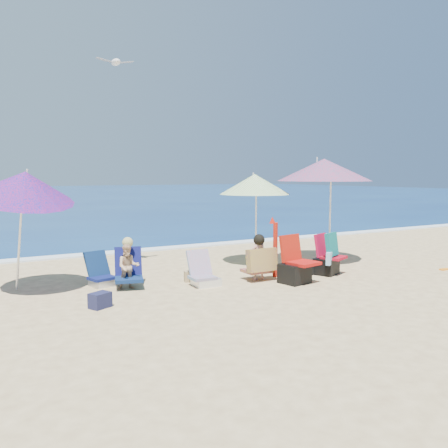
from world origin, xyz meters
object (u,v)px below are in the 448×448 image
person_left (128,266)px  umbrella_blue (24,186)px  camp_chair_right (327,259)px  furled_umbrella (275,244)px  person_center (259,258)px  umbrella_striped (255,184)px  umbrella_turquoise (324,170)px  chair_rainbow (204,276)px  seagull (116,62)px  chair_navy (102,277)px  camp_chair_left (295,269)px

person_left → umbrella_blue: bearing=164.7°
camp_chair_right → person_left: person_left is taller
furled_umbrella → person_center: size_ratio=1.33×
camp_chair_right → umbrella_striped: bearing=116.0°
umbrella_turquoise → chair_rainbow: bearing=-170.1°
seagull → person_center: bearing=-43.9°
umbrella_striped → camp_chair_right: umbrella_striped is taller
chair_rainbow → seagull: size_ratio=0.85×
umbrella_turquoise → seagull: 5.11m
chair_rainbow → person_left: size_ratio=0.70×
umbrella_turquoise → umbrella_striped: umbrella_turquoise is taller
chair_navy → person_left: bearing=-51.4°
chair_rainbow → camp_chair_left: (1.61, -0.70, 0.10)m
chair_navy → camp_chair_right: bearing=-17.0°
umbrella_turquoise → person_left: bearing=-178.4°
camp_chair_left → person_left: size_ratio=1.01×
umbrella_striped → seagull: 3.90m
furled_umbrella → umbrella_blue: bearing=168.2°
person_center → person_left: person_center is taller
camp_chair_right → camp_chair_left: bearing=-165.1°
camp_chair_right → seagull: seagull is taller
person_left → seagull: bearing=78.8°
chair_rainbow → seagull: 4.68m
umbrella_blue → person_left: size_ratio=2.52×
furled_umbrella → seagull: size_ratio=1.62×
furled_umbrella → person_center: 0.55m
camp_chair_right → seagull: bearing=148.3°
camp_chair_right → seagull: size_ratio=1.18×
camp_chair_left → umbrella_striped: bearing=81.3°
chair_rainbow → camp_chair_right: 2.71m
camp_chair_right → seagull: (-3.70, 2.29, 4.02)m
chair_navy → umbrella_blue: bearing=-179.8°
chair_rainbow → camp_chair_right: size_ratio=0.72×
umbrella_turquoise → chair_navy: umbrella_turquoise is taller
umbrella_turquoise → camp_chair_right: 2.24m
umbrella_turquoise → chair_navy: size_ratio=4.22×
person_left → chair_rainbow: bearing=-19.4°
umbrella_striped → person_center: 2.11m
camp_chair_right → umbrella_turquoise: bearing=53.4°
seagull → furled_umbrella: bearing=-36.1°
camp_chair_left → person_left: camp_chair_left is taller
umbrella_turquoise → umbrella_striped: bearing=159.1°
umbrella_striped → seagull: (-2.92, 0.70, 2.49)m
umbrella_turquoise → person_left: (-4.73, -0.13, -1.76)m
furled_umbrella → person_left: (-2.90, 0.50, -0.26)m
umbrella_blue → furled_umbrella: 4.80m
umbrella_striped → seagull: bearing=166.6°
camp_chair_right → person_center: bearing=171.9°
umbrella_turquoise → chair_navy: (-5.09, 0.32, -2.01)m
umbrella_striped → camp_chair_left: size_ratio=2.31×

